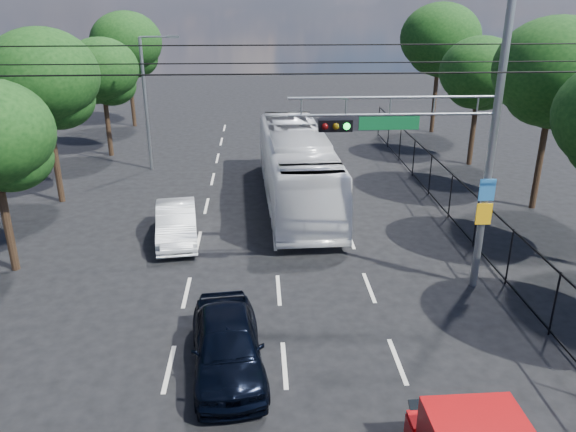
{
  "coord_description": "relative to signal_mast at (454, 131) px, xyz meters",
  "views": [
    {
      "loc": [
        -0.56,
        -8.2,
        9.06
      ],
      "look_at": [
        0.28,
        7.52,
        2.8
      ],
      "focal_mm": 35.0,
      "sensor_mm": 36.0,
      "label": 1
    }
  ],
  "objects": [
    {
      "name": "white_van",
      "position": [
        -9.11,
        4.29,
        -4.53
      ],
      "size": [
        2.04,
        4.46,
        1.42
      ],
      "primitive_type": "imported",
      "rotation": [
        0.0,
        0.0,
        0.13
      ],
      "color": "white",
      "rests_on": "ground"
    },
    {
      "name": "lane_markings",
      "position": [
        -5.28,
        6.01,
        -5.24
      ],
      "size": [
        6.12,
        38.0,
        0.01
      ],
      "color": "beige",
      "rests_on": "ground"
    },
    {
      "name": "tree_right_d",
      "position": [
        6.13,
        14.03,
        -0.39
      ],
      "size": [
        4.32,
        4.32,
        7.02
      ],
      "color": "black",
      "rests_on": "ground"
    },
    {
      "name": "tree_left_d",
      "position": [
        -14.67,
        17.03,
        -0.52
      ],
      "size": [
        4.2,
        4.2,
        6.83
      ],
      "color": "black",
      "rests_on": "ground"
    },
    {
      "name": "signal_mast",
      "position": [
        0.0,
        0.0,
        0.0
      ],
      "size": [
        6.43,
        0.39,
        9.5
      ],
      "color": "slate",
      "rests_on": "ground"
    },
    {
      "name": "tree_right_e",
      "position": [
        6.33,
        22.03,
        0.69
      ],
      "size": [
        5.28,
        5.28,
        8.58
      ],
      "color": "black",
      "rests_on": "ground"
    },
    {
      "name": "tree_left_e",
      "position": [
        -14.87,
        25.03,
        0.29
      ],
      "size": [
        4.92,
        4.92,
        7.99
      ],
      "color": "black",
      "rests_on": "ground"
    },
    {
      "name": "navy_hatchback",
      "position": [
        -6.75,
        -4.08,
        -4.49
      ],
      "size": [
        2.26,
        4.61,
        1.51
      ],
      "primitive_type": "imported",
      "rotation": [
        0.0,
        0.0,
        0.11
      ],
      "color": "black",
      "rests_on": "ground"
    },
    {
      "name": "tree_left_c",
      "position": [
        -15.07,
        9.03,
        0.15
      ],
      "size": [
        4.8,
        4.8,
        7.8
      ],
      "color": "black",
      "rests_on": "ground"
    },
    {
      "name": "tree_right_c",
      "position": [
        6.53,
        7.03,
        0.49
      ],
      "size": [
        5.1,
        5.1,
        8.29
      ],
      "color": "black",
      "rests_on": "ground"
    },
    {
      "name": "utility_wires",
      "position": [
        -5.28,
        0.84,
        1.99
      ],
      "size": [
        22.0,
        5.04,
        0.74
      ],
      "color": "black",
      "rests_on": "ground"
    },
    {
      "name": "streetlight_left",
      "position": [
        -11.62,
        14.01,
        -1.3
      ],
      "size": [
        2.09,
        0.22,
        7.08
      ],
      "color": "slate",
      "rests_on": "ground"
    },
    {
      "name": "white_bus",
      "position": [
        -4.12,
        8.36,
        -3.58
      ],
      "size": [
        3.26,
        12.05,
        3.33
      ],
      "primitive_type": "imported",
      "rotation": [
        0.0,
        0.0,
        0.04
      ],
      "color": "white",
      "rests_on": "ground"
    },
    {
      "name": "fence_right",
      "position": [
        2.32,
        4.18,
        -4.21
      ],
      "size": [
        0.06,
        34.03,
        2.0
      ],
      "color": "black",
      "rests_on": "ground"
    }
  ]
}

